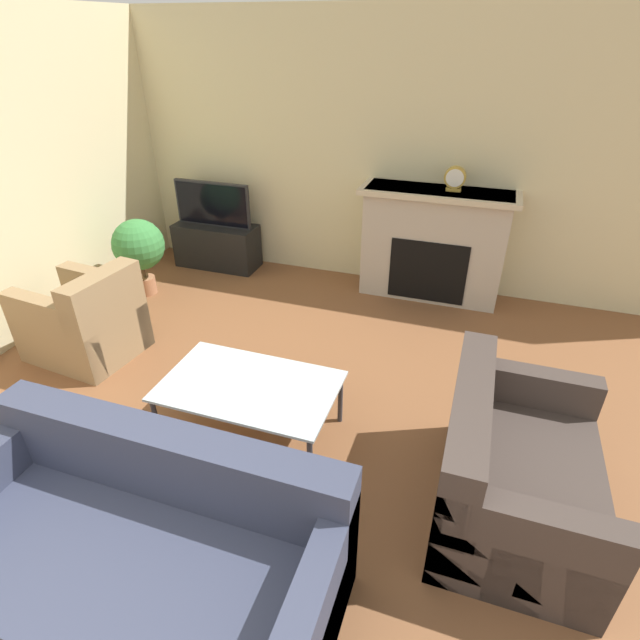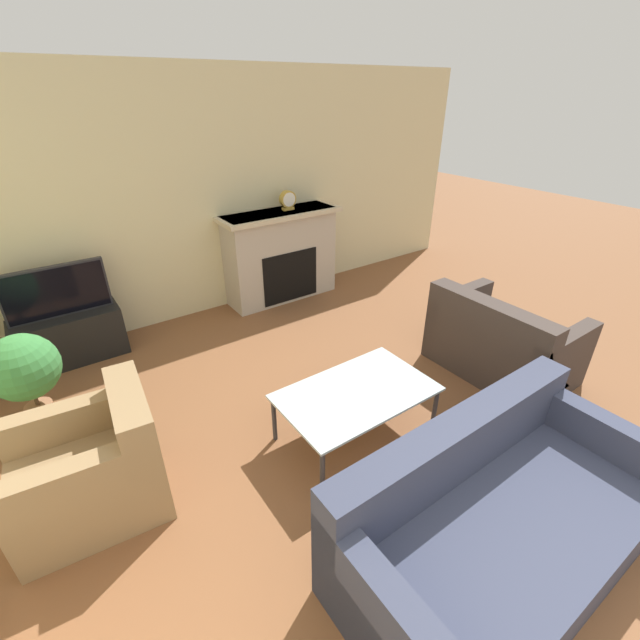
# 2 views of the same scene
# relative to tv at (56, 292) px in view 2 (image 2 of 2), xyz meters

# --- Properties ---
(wall_back) EXTENTS (7.95, 0.06, 2.70)m
(wall_back) POSITION_rel_tv_xyz_m (1.58, 0.31, 0.59)
(wall_back) COLOR beige
(wall_back) RESTS_ON ground_plane
(fireplace) EXTENTS (1.52, 0.50, 1.13)m
(fireplace) POSITION_rel_tv_xyz_m (2.49, 0.06, -0.16)
(fireplace) COLOR #B2A899
(fireplace) RESTS_ON ground_plane
(tv_stand) EXTENTS (0.97, 0.40, 0.51)m
(tv_stand) POSITION_rel_tv_xyz_m (-0.00, 0.00, -0.50)
(tv_stand) COLOR black
(tv_stand) RESTS_ON ground_plane
(tv) EXTENTS (0.91, 0.06, 0.50)m
(tv) POSITION_rel_tv_xyz_m (0.00, 0.00, 0.00)
(tv) COLOR #232328
(tv) RESTS_ON tv_stand
(couch_sectional) EXTENTS (1.95, 0.96, 0.82)m
(couch_sectional) POSITION_rel_tv_xyz_m (1.64, -3.73, -0.47)
(couch_sectional) COLOR #33384C
(couch_sectional) RESTS_ON ground_plane
(couch_loveseat) EXTENTS (0.85, 1.24, 0.82)m
(couch_loveseat) POSITION_rel_tv_xyz_m (3.33, -2.60, -0.46)
(couch_loveseat) COLOR #3D332D
(couch_loveseat) RESTS_ON ground_plane
(armchair_by_window) EXTENTS (0.92, 0.79, 0.82)m
(armchair_by_window) POSITION_rel_tv_xyz_m (-0.14, -2.03, -0.46)
(armchair_by_window) COLOR #8C704C
(armchair_by_window) RESTS_ON ground_plane
(coffee_table) EXTENTS (1.17, 0.72, 0.43)m
(coffee_table) POSITION_rel_tv_xyz_m (1.64, -2.49, -0.36)
(coffee_table) COLOR #333338
(coffee_table) RESTS_ON ground_plane
(potted_plant) EXTENTS (0.53, 0.53, 0.82)m
(potted_plant) POSITION_rel_tv_xyz_m (-0.38, -0.90, -0.22)
(potted_plant) COLOR #AD704C
(potted_plant) RESTS_ON ground_plane
(mantel_clock) EXTENTS (0.20, 0.07, 0.23)m
(mantel_clock) POSITION_rel_tv_xyz_m (2.62, 0.06, 0.50)
(mantel_clock) COLOR #B79338
(mantel_clock) RESTS_ON fireplace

